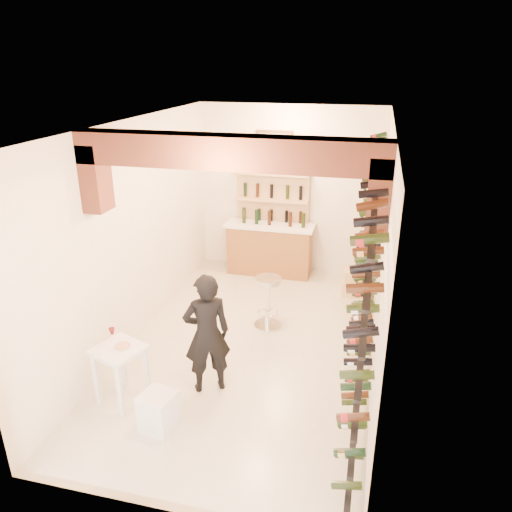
{
  "coord_description": "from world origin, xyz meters",
  "views": [
    {
      "loc": [
        1.56,
        -6.08,
        3.95
      ],
      "look_at": [
        0.0,
        0.3,
        1.3
      ],
      "focal_mm": 34.38,
      "sensor_mm": 36.0,
      "label": 1
    }
  ],
  "objects_px": {
    "back_counter": "(270,247)",
    "person": "(207,334)",
    "white_stool": "(159,411)",
    "chrome_barstool": "(268,299)",
    "tasting_table": "(119,358)",
    "crate_lower": "(355,289)",
    "wine_rack": "(364,257)"
  },
  "relations": [
    {
      "from": "tasting_table",
      "to": "person",
      "type": "bearing_deg",
      "value": 48.54
    },
    {
      "from": "back_counter",
      "to": "white_stool",
      "type": "bearing_deg",
      "value": -93.52
    },
    {
      "from": "white_stool",
      "to": "person",
      "type": "distance_m",
      "value": 1.06
    },
    {
      "from": "white_stool",
      "to": "wine_rack",
      "type": "bearing_deg",
      "value": 43.0
    },
    {
      "from": "person",
      "to": "crate_lower",
      "type": "distance_m",
      "value": 3.63
    },
    {
      "from": "wine_rack",
      "to": "chrome_barstool",
      "type": "height_order",
      "value": "wine_rack"
    },
    {
      "from": "chrome_barstool",
      "to": "crate_lower",
      "type": "height_order",
      "value": "chrome_barstool"
    },
    {
      "from": "back_counter",
      "to": "crate_lower",
      "type": "bearing_deg",
      "value": -20.5
    },
    {
      "from": "back_counter",
      "to": "person",
      "type": "relative_size",
      "value": 1.06
    },
    {
      "from": "chrome_barstool",
      "to": "tasting_table",
      "type": "bearing_deg",
      "value": -121.21
    },
    {
      "from": "person",
      "to": "chrome_barstool",
      "type": "relative_size",
      "value": 1.9
    },
    {
      "from": "person",
      "to": "crate_lower",
      "type": "bearing_deg",
      "value": -147.15
    },
    {
      "from": "back_counter",
      "to": "person",
      "type": "xyz_separation_m",
      "value": [
        0.03,
        -3.78,
        0.27
      ]
    },
    {
      "from": "person",
      "to": "chrome_barstool",
      "type": "xyz_separation_m",
      "value": [
        0.4,
        1.71,
        -0.31
      ]
    },
    {
      "from": "back_counter",
      "to": "tasting_table",
      "type": "distance_m",
      "value": 4.38
    },
    {
      "from": "tasting_table",
      "to": "person",
      "type": "distance_m",
      "value": 1.08
    },
    {
      "from": "back_counter",
      "to": "tasting_table",
      "type": "height_order",
      "value": "back_counter"
    },
    {
      "from": "wine_rack",
      "to": "back_counter",
      "type": "height_order",
      "value": "wine_rack"
    },
    {
      "from": "wine_rack",
      "to": "crate_lower",
      "type": "xyz_separation_m",
      "value": [
        -0.13,
        2.01,
        -1.42
      ]
    },
    {
      "from": "wine_rack",
      "to": "tasting_table",
      "type": "distance_m",
      "value": 3.32
    },
    {
      "from": "crate_lower",
      "to": "person",
      "type": "bearing_deg",
      "value": -117.99
    },
    {
      "from": "chrome_barstool",
      "to": "person",
      "type": "bearing_deg",
      "value": -103.01
    },
    {
      "from": "back_counter",
      "to": "chrome_barstool",
      "type": "height_order",
      "value": "back_counter"
    },
    {
      "from": "white_stool",
      "to": "crate_lower",
      "type": "height_order",
      "value": "white_stool"
    },
    {
      "from": "white_stool",
      "to": "person",
      "type": "relative_size",
      "value": 0.29
    },
    {
      "from": "white_stool",
      "to": "chrome_barstool",
      "type": "bearing_deg",
      "value": 74.52
    },
    {
      "from": "person",
      "to": "crate_lower",
      "type": "relative_size",
      "value": 3.75
    },
    {
      "from": "tasting_table",
      "to": "white_stool",
      "type": "xyz_separation_m",
      "value": [
        0.63,
        -0.34,
        -0.4
      ]
    },
    {
      "from": "white_stool",
      "to": "person",
      "type": "xyz_separation_m",
      "value": [
        0.31,
        0.84,
        0.57
      ]
    },
    {
      "from": "wine_rack",
      "to": "back_counter",
      "type": "distance_m",
      "value": 3.38
    },
    {
      "from": "wine_rack",
      "to": "back_counter",
      "type": "relative_size",
      "value": 3.35
    },
    {
      "from": "white_stool",
      "to": "person",
      "type": "height_order",
      "value": "person"
    }
  ]
}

